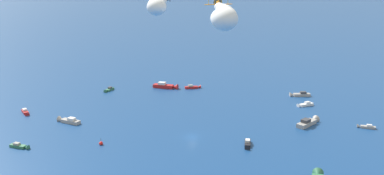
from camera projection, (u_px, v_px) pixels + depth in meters
ground_plane at (192, 137)px, 125.37m from camera, size 2000.00×2000.00×0.00m
motorboat_near_centre at (309, 122)px, 135.30m from camera, size 8.10×9.35×2.87m
motorboat_far_port at (248, 144)px, 118.85m from camera, size 1.70×6.08×1.76m
motorboat_inshore at (26, 112)px, 145.77m from camera, size 4.91×5.72×1.75m
motorboat_offshore at (299, 95)px, 166.00m from camera, size 8.03×3.17×2.27m
motorboat_trailing at (365, 127)px, 132.40m from camera, size 5.53×2.54×1.55m
motorboat_mid_cluster at (193, 87)px, 177.09m from camera, size 6.70×3.49×1.89m
motorboat_outer_ring_a at (20, 146)px, 117.56m from camera, size 5.94×2.75×1.67m
motorboat_outer_ring_b at (109, 90)px, 173.28m from camera, size 2.89×5.99×1.68m
motorboat_outer_ring_c at (68, 121)px, 137.12m from camera, size 8.32×4.81×2.35m
motorboat_outer_ring_e at (304, 105)px, 153.81m from camera, size 6.35×4.71×1.86m
motorboat_outer_ring_f at (167, 86)px, 177.37m from camera, size 10.63×4.50×3.00m
marker_buoy at (101, 143)px, 119.62m from camera, size 1.10×1.10×2.10m
smoke_trail_lead at (158, 5)px, 90.90m from camera, size 6.04×30.02×3.42m
biplane_wingman at (218, 3)px, 112.64m from camera, size 7.33×6.83×3.57m
smoke_trail_wingman at (224, 15)px, 83.11m from camera, size 6.11×36.91×4.23m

